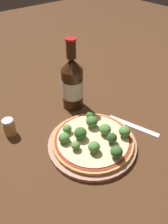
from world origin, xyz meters
TOP-DOWN VIEW (x-y plane):
  - ground_plane at (0.00, 0.00)m, footprint 3.00×3.00m
  - plate at (-0.02, 0.00)m, footprint 0.25×0.25m
  - pizza at (-0.01, -0.00)m, footprint 0.23×0.23m
  - broccoli_floret_0 at (-0.06, 0.07)m, footprint 0.03×0.03m
  - broccoli_floret_1 at (0.02, 0.04)m, footprint 0.03×0.03m
  - broccoli_floret_2 at (-0.01, -0.09)m, footprint 0.03×0.03m
  - broccoli_floret_3 at (0.03, 0.07)m, footprint 0.03×0.03m
  - broccoli_floret_4 at (-0.08, -0.00)m, footprint 0.02×0.02m
  - broccoli_floret_5 at (0.02, -0.01)m, footprint 0.03×0.03m
  - broccoli_floret_6 at (-0.08, 0.04)m, footprint 0.03×0.03m
  - broccoli_floret_7 at (0.01, -0.04)m, footprint 0.03×0.03m
  - broccoli_floret_8 at (-0.04, -0.04)m, footprint 0.03×0.03m
  - broccoli_floret_9 at (0.06, -0.05)m, footprint 0.03×0.03m
  - broccoli_floret_10 at (-0.04, 0.02)m, footprint 0.04×0.04m
  - beer_bottle at (0.06, 0.18)m, footprint 0.07×0.07m
  - pepper_shaker at (-0.18, 0.19)m, footprint 0.04×0.04m
  - fork at (0.14, -0.02)m, footprint 0.07×0.17m

SIDE VIEW (x-z plane):
  - ground_plane at x=0.00m, z-range 0.00..0.00m
  - fork at x=0.14m, z-range 0.00..0.00m
  - plate at x=-0.02m, z-range 0.00..0.01m
  - pizza at x=-0.01m, z-range 0.01..0.03m
  - pepper_shaker at x=-0.18m, z-range 0.00..0.06m
  - broccoli_floret_0 at x=-0.06m, z-range 0.03..0.05m
  - broccoli_floret_4 at x=-0.08m, z-range 0.03..0.05m
  - broccoli_floret_6 at x=-0.08m, z-range 0.03..0.05m
  - broccoli_floret_3 at x=0.03m, z-range 0.03..0.05m
  - broccoli_floret_8 at x=-0.04m, z-range 0.03..0.06m
  - broccoli_floret_7 at x=0.01m, z-range 0.03..0.06m
  - broccoli_floret_5 at x=0.02m, z-range 0.03..0.06m
  - broccoli_floret_9 at x=0.06m, z-range 0.03..0.06m
  - broccoli_floret_2 at x=-0.01m, z-range 0.03..0.06m
  - broccoli_floret_10 at x=-0.04m, z-range 0.03..0.06m
  - broccoli_floret_1 at x=0.02m, z-range 0.03..0.06m
  - beer_bottle at x=0.06m, z-range -0.03..0.21m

